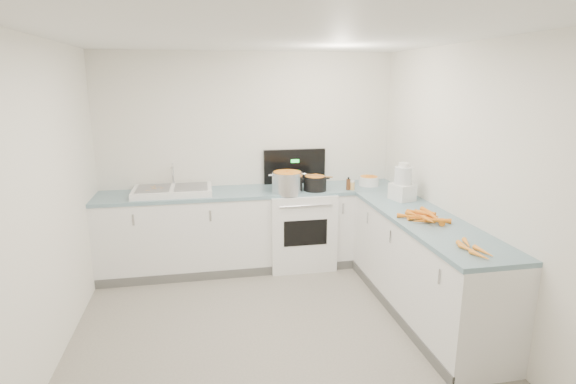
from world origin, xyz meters
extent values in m
cube|color=white|center=(0.00, 1.70, 0.45)|extent=(3.50, 0.60, 0.90)
cube|color=#7395A3|center=(0.00, 1.70, 0.92)|extent=(3.50, 0.62, 0.04)
cube|color=white|center=(1.45, 0.30, 0.45)|extent=(0.60, 2.20, 0.90)
cube|color=#7395A3|center=(1.45, 0.30, 0.92)|extent=(0.62, 2.20, 0.04)
cube|color=white|center=(0.55, 1.68, 0.45)|extent=(0.76, 0.65, 0.90)
cube|color=black|center=(0.55, 1.98, 1.15)|extent=(0.76, 0.05, 0.42)
cube|color=white|center=(-0.90, 1.70, 0.97)|extent=(0.86, 0.52, 0.07)
cube|color=slate|center=(-1.10, 1.70, 1.01)|extent=(0.36, 0.42, 0.01)
cube|color=slate|center=(-0.70, 1.70, 1.01)|extent=(0.36, 0.42, 0.01)
cylinder|color=silver|center=(-0.90, 1.92, 1.13)|extent=(0.03, 0.03, 0.24)
cylinder|color=silver|center=(0.37, 1.53, 1.05)|extent=(0.35, 0.35, 0.25)
cylinder|color=black|center=(0.70, 1.55, 1.01)|extent=(0.26, 0.26, 0.19)
cylinder|color=#AD7A47|center=(0.70, 1.55, 1.12)|extent=(0.35, 0.27, 0.02)
cylinder|color=white|center=(1.40, 1.67, 1.00)|extent=(0.29, 0.29, 0.11)
cylinder|color=#593319|center=(1.09, 1.51, 1.00)|extent=(0.05, 0.05, 0.13)
cylinder|color=#E5B266|center=(1.14, 1.49, 0.99)|extent=(0.05, 0.05, 0.09)
cube|color=white|center=(1.51, 0.97, 1.03)|extent=(0.25, 0.28, 0.17)
cylinder|color=silver|center=(1.51, 0.97, 1.20)|extent=(0.18, 0.18, 0.18)
cylinder|color=white|center=(1.51, 0.97, 1.32)|extent=(0.11, 0.11, 0.04)
cone|color=orange|center=(1.35, 0.18, 0.96)|extent=(0.21, 0.05, 0.05)
cone|color=orange|center=(1.36, 0.28, 0.97)|extent=(0.22, 0.05, 0.05)
cone|color=orange|center=(1.45, 0.38, 0.96)|extent=(0.06, 0.18, 0.04)
cone|color=orange|center=(1.35, 0.24, 0.97)|extent=(0.19, 0.06, 0.05)
cone|color=orange|center=(1.27, 0.34, 0.96)|extent=(0.18, 0.13, 0.05)
cone|color=orange|center=(1.51, 0.16, 0.96)|extent=(0.18, 0.13, 0.05)
cone|color=orange|center=(1.49, 0.14, 0.97)|extent=(0.10, 0.19, 0.05)
cone|color=orange|center=(1.40, 0.27, 0.96)|extent=(0.07, 0.22, 0.04)
cone|color=orange|center=(1.39, 0.24, 0.97)|extent=(0.18, 0.14, 0.05)
cone|color=orange|center=(1.45, 0.32, 0.97)|extent=(0.11, 0.18, 0.05)
cone|color=orange|center=(1.35, 0.37, 0.96)|extent=(0.12, 0.18, 0.05)
cone|color=orange|center=(1.40, 0.40, 0.98)|extent=(0.18, 0.14, 0.04)
cone|color=orange|center=(1.46, 0.34, 0.99)|extent=(0.12, 0.17, 0.04)
cone|color=orange|center=(1.40, 0.24, 1.01)|extent=(0.16, 0.20, 0.05)
cone|color=orange|center=(1.41, 0.25, 0.97)|extent=(0.22, 0.06, 0.04)
cone|color=orange|center=(1.36, 0.12, 0.99)|extent=(0.05, 0.18, 0.04)
cone|color=orange|center=(1.43, 0.14, 1.00)|extent=(0.06, 0.19, 0.04)
cone|color=orange|center=(1.40, 0.11, 0.99)|extent=(0.18, 0.12, 0.05)
cone|color=orange|center=(1.48, 0.35, 0.99)|extent=(0.08, 0.19, 0.05)
cone|color=orange|center=(1.36, -0.64, 0.96)|extent=(0.08, 0.17, 0.04)
cone|color=orange|center=(1.43, -0.58, 0.96)|extent=(0.06, 0.20, 0.04)
cone|color=orange|center=(1.35, -0.52, 0.96)|extent=(0.07, 0.19, 0.04)
cone|color=orange|center=(1.36, -0.46, 0.96)|extent=(0.04, 0.19, 0.04)
cone|color=orange|center=(1.41, -0.40, 0.96)|extent=(0.09, 0.17, 0.04)
cube|color=tan|center=(-1.12, 1.64, 1.01)|extent=(0.04, 0.05, 0.00)
cube|color=tan|center=(-1.10, 1.65, 1.02)|extent=(0.05, 0.02, 0.00)
cube|color=tan|center=(-1.12, 1.77, 1.02)|extent=(0.05, 0.03, 0.00)
cube|color=tan|center=(-1.01, 1.68, 1.02)|extent=(0.04, 0.01, 0.00)
cube|color=tan|center=(-1.11, 1.69, 1.02)|extent=(0.04, 0.02, 0.00)
cube|color=tan|center=(-1.04, 1.63, 1.01)|extent=(0.04, 0.04, 0.00)
cube|color=tan|center=(-1.02, 1.65, 1.02)|extent=(0.02, 0.06, 0.00)
cube|color=tan|center=(-1.03, 1.69, 1.01)|extent=(0.05, 0.01, 0.00)
cube|color=tan|center=(-1.09, 1.71, 1.02)|extent=(0.02, 0.03, 0.00)
cube|color=tan|center=(-1.15, 1.59, 1.02)|extent=(0.04, 0.02, 0.00)
cube|color=tan|center=(-1.07, 1.64, 1.02)|extent=(0.01, 0.05, 0.00)
cube|color=tan|center=(-1.05, 1.73, 1.02)|extent=(0.04, 0.03, 0.00)
cube|color=tan|center=(-1.10, 1.79, 1.02)|extent=(0.02, 0.04, 0.00)
camera|label=1|loc=(-0.55, -3.33, 2.18)|focal=28.00mm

